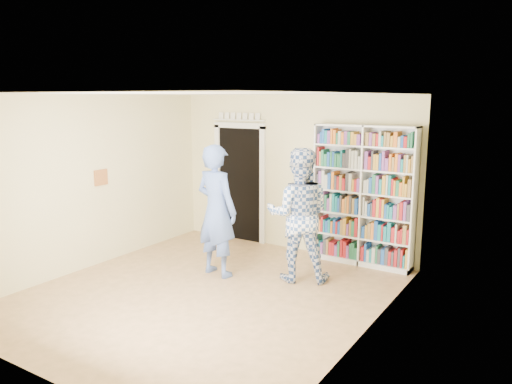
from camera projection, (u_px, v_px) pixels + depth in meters
floor at (206, 294)px, 6.86m from camera, size 5.00×5.00×0.00m
ceiling at (202, 94)px, 6.35m from camera, size 5.00×5.00×0.00m
wall_back at (293, 173)px, 8.68m from camera, size 4.50×0.00×4.50m
wall_left at (90, 182)px, 7.78m from camera, size 0.00×5.00×5.00m
wall_right at (367, 219)px, 5.42m from camera, size 0.00×5.00×5.00m
bookshelf at (363, 195)px, 7.88m from camera, size 1.63×0.30×2.24m
doorway at (240, 178)px, 9.27m from camera, size 1.10×0.08×2.43m
wall_art at (101, 177)px, 7.93m from camera, size 0.03×0.25×0.25m
man_blue at (217, 211)px, 7.43m from camera, size 0.78×0.57×1.99m
man_plaid at (299, 215)px, 7.23m from camera, size 1.18×1.08×1.96m
paper_sheet at (296, 224)px, 7.02m from camera, size 0.19×0.01×0.26m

